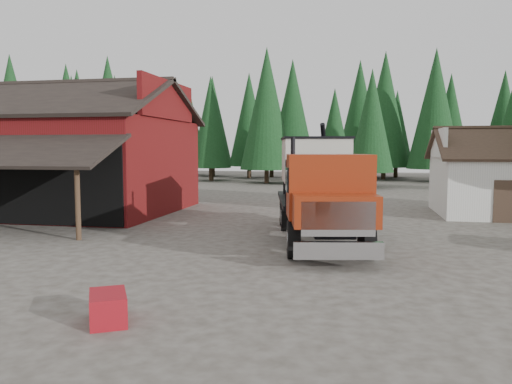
# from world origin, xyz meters

# --- Properties ---
(ground) EXTENTS (120.00, 120.00, 0.00)m
(ground) POSITION_xyz_m (0.00, 0.00, 0.00)
(ground) COLOR #3F3B32
(ground) RESTS_ON ground
(red_barn) EXTENTS (12.80, 13.63, 7.18)m
(red_barn) POSITION_xyz_m (-11.00, 9.90, 2.69)
(red_barn) COLOR maroon
(red_barn) RESTS_ON ground
(conifer_backdrop) EXTENTS (76.00, 16.00, 16.00)m
(conifer_backdrop) POSITION_xyz_m (0.00, 42.00, 0.00)
(conifer_backdrop) COLOR black
(conifer_backdrop) RESTS_ON ground
(near_pine_a) EXTENTS (4.40, 4.40, 11.40)m
(near_pine_a) POSITION_xyz_m (-22.00, 28.00, 6.39)
(near_pine_a) COLOR #382619
(near_pine_a) RESTS_ON ground
(near_pine_b) EXTENTS (3.96, 3.96, 10.40)m
(near_pine_b) POSITION_xyz_m (6.00, 30.00, 5.89)
(near_pine_b) COLOR #382619
(near_pine_b) RESTS_ON ground
(near_pine_d) EXTENTS (5.28, 5.28, 13.40)m
(near_pine_d) POSITION_xyz_m (-4.00, 34.00, 7.39)
(near_pine_d) COLOR #382619
(near_pine_d) RESTS_ON ground
(feed_truck) EXTENTS (4.47, 10.40, 4.55)m
(feed_truck) POSITION_xyz_m (3.33, 4.03, 2.13)
(feed_truck) COLOR black
(feed_truck) RESTS_ON ground
(equip_box) EXTENTS (1.15, 1.30, 0.60)m
(equip_box) POSITION_xyz_m (-0.12, -6.00, 0.30)
(equip_box) COLOR maroon
(equip_box) RESTS_ON ground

